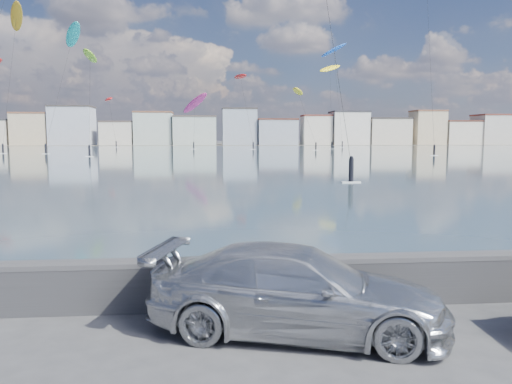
% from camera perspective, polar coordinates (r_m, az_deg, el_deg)
% --- Properties ---
extents(ground, '(700.00, 700.00, 0.00)m').
position_cam_1_polar(ground, '(7.78, -4.99, -19.85)').
color(ground, '#333335').
rests_on(ground, ground).
extents(bay_water, '(500.00, 177.00, 0.00)m').
position_cam_1_polar(bay_water, '(98.54, -5.17, 4.39)').
color(bay_water, '#39515B').
rests_on(bay_water, ground).
extents(far_shore_strip, '(500.00, 60.00, 0.00)m').
position_cam_1_polar(far_shore_strip, '(207.01, -5.18, 5.44)').
color(far_shore_strip, '#4C473D').
rests_on(far_shore_strip, ground).
extents(seawall, '(400.00, 0.36, 1.08)m').
position_cam_1_polar(seawall, '(10.09, -5.08, -10.06)').
color(seawall, '#28282B').
rests_on(seawall, ground).
extents(far_buildings, '(240.79, 13.26, 14.60)m').
position_cam_1_polar(far_buildings, '(193.00, -4.80, 7.16)').
color(far_buildings, beige).
rests_on(far_buildings, ground).
extents(car_silver, '(5.58, 3.44, 1.51)m').
position_cam_1_polar(car_silver, '(8.92, 4.76, -11.12)').
color(car_silver, '#B9BCC1').
rests_on(car_silver, ground).
extents(kitesurfer_0, '(5.70, 11.29, 19.72)m').
position_cam_1_polar(kitesurfer_0, '(135.82, -1.79, 12.95)').
color(kitesurfer_0, red).
rests_on(kitesurfer_0, ground).
extents(kitesurfer_1, '(5.27, 20.97, 16.80)m').
position_cam_1_polar(kitesurfer_1, '(138.03, 4.83, 11.32)').
color(kitesurfer_1, yellow).
rests_on(kitesurfer_1, ground).
extents(kitesurfer_3, '(8.70, 10.08, 32.97)m').
position_cam_1_polar(kitesurfer_3, '(164.17, 8.89, 15.57)').
color(kitesurfer_3, blue).
rests_on(kitesurfer_3, ground).
extents(kitesurfer_4, '(8.92, 13.90, 15.78)m').
position_cam_1_polar(kitesurfer_4, '(141.77, -6.99, 10.01)').
color(kitesurfer_4, '#E5338C').
rests_on(kitesurfer_4, ground).
extents(kitesurfer_8, '(6.19, 10.49, 16.25)m').
position_cam_1_polar(kitesurfer_8, '(168.40, -16.48, 10.05)').
color(kitesurfer_8, red).
rests_on(kitesurfer_8, ground).
extents(kitesurfer_11, '(3.71, 13.15, 19.19)m').
position_cam_1_polar(kitesurfer_11, '(97.87, -18.43, 14.39)').
color(kitesurfer_11, '#8CD826').
rests_on(kitesurfer_11, ground).
extents(kitesurfer_15, '(5.13, 12.26, 30.97)m').
position_cam_1_polar(kitesurfer_15, '(119.68, -25.71, 17.42)').
color(kitesurfer_15, '#BF8C19').
rests_on(kitesurfer_15, ground).
extents(kitesurfer_17, '(7.61, 12.57, 24.29)m').
position_cam_1_polar(kitesurfer_17, '(145.66, 8.46, 13.62)').
color(kitesurfer_17, yellow).
rests_on(kitesurfer_17, ground).
extents(kitesurfer_18, '(6.75, 16.02, 27.43)m').
position_cam_1_polar(kitesurfer_18, '(116.43, -20.23, 16.36)').
color(kitesurfer_18, '#19BFBF').
rests_on(kitesurfer_18, ground).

